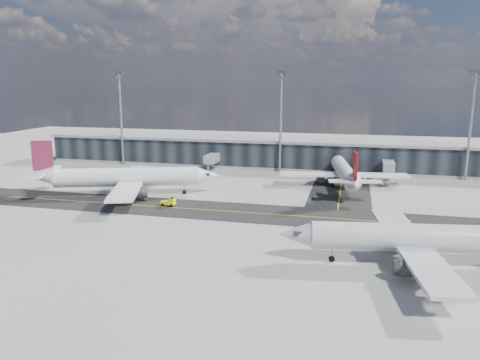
{
  "coord_description": "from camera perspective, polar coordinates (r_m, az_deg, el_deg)",
  "views": [
    {
      "loc": [
        20.28,
        -84.91,
        26.41
      ],
      "look_at": [
        -3.14,
        11.59,
        5.0
      ],
      "focal_mm": 35.0,
      "sensor_mm": 36.0,
      "label": 1
    }
  ],
  "objects": [
    {
      "name": "terminal_concourse",
      "position": [
        143.05,
        5.35,
        3.14
      ],
      "size": [
        152.0,
        19.8,
        8.8
      ],
      "color": "black",
      "rests_on": "ground"
    },
    {
      "name": "service_van",
      "position": [
        125.5,
        17.02,
        -0.21
      ],
      "size": [
        3.68,
        5.26,
        1.33
      ],
      "primitive_type": "imported",
      "rotation": [
        0.0,
        0.0,
        0.34
      ],
      "color": "white",
      "rests_on": "ground"
    },
    {
      "name": "taxiway_lanes",
      "position": [
        100.56,
        3.8,
        -3.08
      ],
      "size": [
        180.0,
        63.0,
        0.03
      ],
      "color": "black",
      "rests_on": "ground"
    },
    {
      "name": "airliner_redtail",
      "position": [
        119.36,
        12.66,
        0.89
      ],
      "size": [
        32.25,
        37.67,
        11.17
      ],
      "rotation": [
        0.0,
        0.0,
        0.15
      ],
      "color": "white",
      "rests_on": "ground"
    },
    {
      "name": "ground",
      "position": [
        91.2,
        0.2,
        -4.67
      ],
      "size": [
        300.0,
        300.0,
        0.0
      ],
      "primitive_type": "plane",
      "color": "gray",
      "rests_on": "ground"
    },
    {
      "name": "baggage_tug",
      "position": [
        100.33,
        -8.6,
        -2.68
      ],
      "size": [
        3.09,
        1.74,
        1.88
      ],
      "rotation": [
        0.0,
        0.0,
        -1.64
      ],
      "color": "yellow",
      "rests_on": "ground"
    },
    {
      "name": "floodlight_masts",
      "position": [
        134.88,
        4.99,
        7.53
      ],
      "size": [
        102.5,
        0.7,
        28.9
      ],
      "color": "gray",
      "rests_on": "ground"
    },
    {
      "name": "airliner_af",
      "position": [
        111.13,
        -13.95,
        0.32
      ],
      "size": [
        42.73,
        36.87,
        12.97
      ],
      "rotation": [
        0.0,
        0.0,
        -1.25
      ],
      "color": "white",
      "rests_on": "ground"
    },
    {
      "name": "airliner_near",
      "position": [
        72.66,
        21.47,
        -6.65
      ],
      "size": [
        41.14,
        35.21,
        12.19
      ],
      "rotation": [
        0.0,
        0.0,
        1.72
      ],
      "color": "#B9BBBE",
      "rests_on": "ground"
    }
  ]
}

